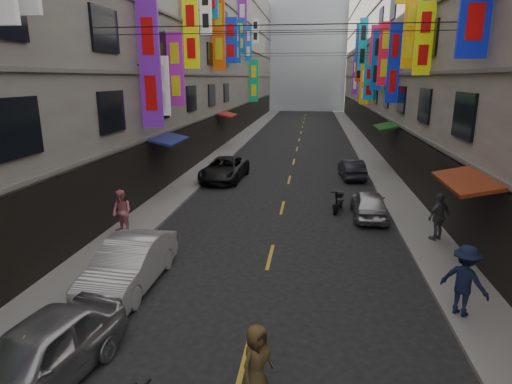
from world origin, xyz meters
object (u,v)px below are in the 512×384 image
(car_right_far, at_px, (352,169))
(pedestrian_rfar, at_px, (439,217))
(car_left_mid, at_px, (129,264))
(car_left_far, at_px, (224,169))
(pedestrian_crossing, at_px, (257,362))
(car_right_mid, at_px, (369,204))
(pedestrian_rnear, at_px, (465,280))
(car_left_near, at_px, (36,357))
(pedestrian_lfar, at_px, (122,212))
(scooter_far_right, at_px, (338,202))

(car_right_far, height_order, pedestrian_rfar, pedestrian_rfar)
(pedestrian_rfar, bearing_deg, car_left_mid, -11.49)
(car_left_far, distance_m, car_right_far, 8.02)
(car_left_far, bearing_deg, pedestrian_crossing, -73.20)
(car_right_mid, distance_m, pedestrian_rnear, 8.51)
(car_left_near, relative_size, pedestrian_lfar, 2.45)
(pedestrian_lfar, relative_size, pedestrian_rfar, 0.95)
(car_left_mid, distance_m, pedestrian_crossing, 6.03)
(car_left_mid, distance_m, car_right_mid, 11.20)
(car_left_mid, xyz_separation_m, car_right_mid, (8.00, 7.84, -0.11))
(car_right_far, bearing_deg, car_left_far, 6.01)
(car_left_mid, height_order, pedestrian_crossing, pedestrian_crossing)
(pedestrian_lfar, height_order, pedestrian_crossing, pedestrian_lfar)
(scooter_far_right, relative_size, pedestrian_rnear, 0.92)
(scooter_far_right, height_order, car_right_far, car_right_far)
(pedestrian_lfar, distance_m, pedestrian_rnear, 12.40)
(car_left_mid, distance_m, car_left_far, 14.20)
(pedestrian_rnear, distance_m, pedestrian_rfar, 5.60)
(car_left_near, relative_size, pedestrian_crossing, 2.77)
(car_left_far, xyz_separation_m, pedestrian_rfar, (10.23, -9.19, 0.35))
(car_left_far, xyz_separation_m, pedestrian_rnear, (9.40, -14.74, 0.39))
(car_right_mid, height_order, pedestrian_crossing, pedestrian_crossing)
(pedestrian_rfar, bearing_deg, pedestrian_rnear, 43.90)
(car_right_far, bearing_deg, car_left_near, 63.78)
(pedestrian_crossing, bearing_deg, pedestrian_rfar, 2.50)
(car_left_near, distance_m, car_right_mid, 14.70)
(car_left_far, bearing_deg, car_left_mid, -86.76)
(car_right_far, height_order, pedestrian_crossing, pedestrian_crossing)
(car_left_near, bearing_deg, car_left_mid, 99.49)
(pedestrian_lfar, bearing_deg, scooter_far_right, 51.76)
(car_right_far, bearing_deg, pedestrian_rnear, 90.42)
(car_right_far, relative_size, pedestrian_rnear, 1.90)
(scooter_far_right, height_order, pedestrian_rnear, pedestrian_rnear)
(car_left_mid, relative_size, pedestrian_lfar, 2.51)
(car_left_mid, distance_m, pedestrian_rnear, 9.42)
(car_left_mid, distance_m, pedestrian_lfar, 4.63)
(car_right_mid, xyz_separation_m, pedestrian_crossing, (-3.58, -11.94, 0.16))
(pedestrian_rnear, distance_m, pedestrian_crossing, 6.14)
(scooter_far_right, bearing_deg, pedestrian_crossing, 93.27)
(car_right_mid, height_order, car_right_far, car_right_mid)
(pedestrian_lfar, height_order, pedestrian_rfar, pedestrian_rfar)
(car_right_mid, height_order, pedestrian_rnear, pedestrian_rnear)
(car_left_far, xyz_separation_m, pedestrian_lfar, (-2.09, -10.08, 0.31))
(car_right_mid, xyz_separation_m, car_right_far, (-0.12, 7.88, -0.02))
(scooter_far_right, distance_m, car_left_near, 14.74)
(scooter_far_right, xyz_separation_m, pedestrian_crossing, (-2.27, -12.74, 0.34))
(scooter_far_right, height_order, car_left_near, car_left_near)
(car_right_far, relative_size, pedestrian_crossing, 2.34)
(car_left_near, xyz_separation_m, car_left_mid, (0.00, 4.49, -0.01))
(car_left_near, distance_m, pedestrian_crossing, 4.43)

